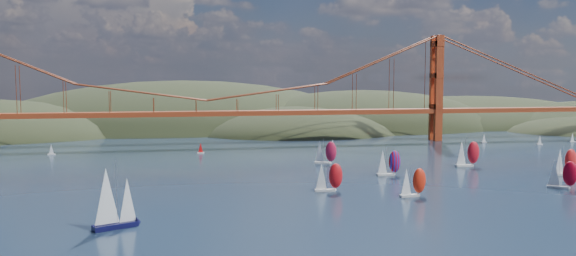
% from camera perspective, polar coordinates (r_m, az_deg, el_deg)
% --- Properties ---
extents(headlands, '(725.00, 225.00, 96.00)m').
position_cam_1_polar(headlands, '(380.54, -2.20, -1.73)').
color(headlands, black).
rests_on(headlands, ground).
extents(bridge, '(552.00, 12.00, 55.00)m').
position_cam_1_polar(bridge, '(275.19, -8.68, 4.91)').
color(bridge, '#983617').
rests_on(bridge, ground).
extents(sloop_navy, '(10.34, 8.15, 15.08)m').
position_cam_1_polar(sloop_navy, '(129.10, -17.37, -6.88)').
color(sloop_navy, black).
rests_on(sloop_navy, ground).
extents(racer_0, '(8.24, 3.67, 9.33)m').
position_cam_1_polar(racer_0, '(163.92, 4.11, -4.93)').
color(racer_0, silver).
rests_on(racer_0, ground).
extents(racer_1, '(7.92, 3.57, 8.97)m').
position_cam_1_polar(racer_1, '(160.21, 12.54, -5.34)').
color(racer_1, silver).
rests_on(racer_1, ground).
extents(racer_2, '(8.27, 6.94, 9.53)m').
position_cam_1_polar(racer_2, '(186.33, 26.05, -4.19)').
color(racer_2, silver).
rests_on(racer_2, ground).
extents(racer_3, '(9.30, 3.78, 10.70)m').
position_cam_1_polar(racer_3, '(218.82, 17.74, -2.45)').
color(racer_3, silver).
rests_on(racer_3, ground).
extents(racer_4, '(8.88, 3.90, 10.08)m').
position_cam_1_polar(racer_4, '(212.38, 26.32, -3.04)').
color(racer_4, silver).
rests_on(racer_4, ground).
extents(racer_5, '(8.76, 5.91, 9.80)m').
position_cam_1_polar(racer_5, '(215.81, 3.78, -2.43)').
color(racer_5, white).
rests_on(racer_5, ground).
extents(racer_rwb, '(8.32, 3.36, 9.60)m').
position_cam_1_polar(racer_rwb, '(192.64, 10.16, -3.45)').
color(racer_rwb, silver).
rests_on(racer_rwb, ground).
extents(distant_boat_3, '(3.00, 2.00, 4.70)m').
position_cam_1_polar(distant_boat_3, '(260.62, -22.92, -2.02)').
color(distant_boat_3, silver).
rests_on(distant_boat_3, ground).
extents(distant_boat_4, '(3.00, 2.00, 4.70)m').
position_cam_1_polar(distant_boat_4, '(301.69, 19.29, -0.98)').
color(distant_boat_4, silver).
rests_on(distant_boat_4, ground).
extents(distant_boat_5, '(3.00, 2.00, 4.70)m').
position_cam_1_polar(distant_boat_5, '(302.80, 24.21, -1.12)').
color(distant_boat_5, silver).
rests_on(distant_boat_5, ground).
extents(distant_boat_6, '(3.00, 2.00, 4.70)m').
position_cam_1_polar(distant_boat_6, '(322.29, 26.93, -0.87)').
color(distant_boat_6, silver).
rests_on(distant_boat_6, ground).
extents(distant_boat_8, '(3.00, 2.00, 4.70)m').
position_cam_1_polar(distant_boat_8, '(259.24, 4.55, -1.66)').
color(distant_boat_8, silver).
rests_on(distant_boat_8, ground).
extents(distant_boat_9, '(3.00, 2.00, 4.70)m').
position_cam_1_polar(distant_boat_9, '(247.80, -8.87, -2.02)').
color(distant_boat_9, silver).
rests_on(distant_boat_9, ground).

